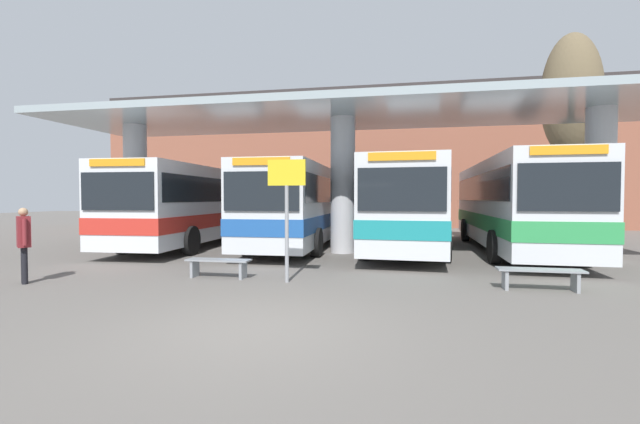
{
  "coord_description": "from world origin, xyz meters",
  "views": [
    {
      "loc": [
        2.24,
        -6.03,
        1.97
      ],
      "look_at": [
        0.0,
        5.07,
        1.6
      ],
      "focal_mm": 24.0,
      "sensor_mm": 36.0,
      "label": 1
    }
  ],
  "objects_px": {
    "transit_bus_center_bay": "(303,203)",
    "transit_bus_far_right_bay": "(511,202)",
    "transit_bus_left_bay": "(199,203)",
    "poplar_tree_behind_left": "(571,97)",
    "waiting_bench_mid_platform": "(540,274)",
    "transit_bus_right_bay": "(409,203)",
    "parked_car_street": "(355,215)",
    "waiting_bench_near_pillar": "(219,264)",
    "info_sign_platform": "(287,195)",
    "pedestrian_waiting": "(24,237)"
  },
  "relations": [
    {
      "from": "transit_bus_left_bay",
      "to": "poplar_tree_behind_left",
      "type": "height_order",
      "value": "poplar_tree_behind_left"
    },
    {
      "from": "transit_bus_far_right_bay",
      "to": "transit_bus_left_bay",
      "type": "bearing_deg",
      "value": 1.72
    },
    {
      "from": "parked_car_street",
      "to": "poplar_tree_behind_left",
      "type": "bearing_deg",
      "value": -13.37
    },
    {
      "from": "transit_bus_far_right_bay",
      "to": "poplar_tree_behind_left",
      "type": "relative_size",
      "value": 1.21
    },
    {
      "from": "transit_bus_far_right_bay",
      "to": "pedestrian_waiting",
      "type": "bearing_deg",
      "value": 35.94
    },
    {
      "from": "poplar_tree_behind_left",
      "to": "waiting_bench_mid_platform",
      "type": "bearing_deg",
      "value": -111.08
    },
    {
      "from": "transit_bus_center_bay",
      "to": "waiting_bench_mid_platform",
      "type": "xyz_separation_m",
      "value": [
        7.03,
        -7.61,
        -1.42
      ]
    },
    {
      "from": "transit_bus_center_bay",
      "to": "waiting_bench_near_pillar",
      "type": "height_order",
      "value": "transit_bus_center_bay"
    },
    {
      "from": "transit_bus_right_bay",
      "to": "waiting_bench_mid_platform",
      "type": "distance_m",
      "value": 7.91
    },
    {
      "from": "transit_bus_left_bay",
      "to": "info_sign_platform",
      "type": "height_order",
      "value": "transit_bus_left_bay"
    },
    {
      "from": "transit_bus_far_right_bay",
      "to": "waiting_bench_near_pillar",
      "type": "xyz_separation_m",
      "value": [
        -8.38,
        -7.3,
        -1.48
      ]
    },
    {
      "from": "transit_bus_far_right_bay",
      "to": "poplar_tree_behind_left",
      "type": "bearing_deg",
      "value": -125.23
    },
    {
      "from": "waiting_bench_mid_platform",
      "to": "parked_car_street",
      "type": "xyz_separation_m",
      "value": [
        -5.83,
        15.84,
        0.63
      ]
    },
    {
      "from": "waiting_bench_near_pillar",
      "to": "pedestrian_waiting",
      "type": "distance_m",
      "value": 4.42
    },
    {
      "from": "transit_bus_left_bay",
      "to": "transit_bus_center_bay",
      "type": "bearing_deg",
      "value": -175.25
    },
    {
      "from": "transit_bus_center_bay",
      "to": "pedestrian_waiting",
      "type": "bearing_deg",
      "value": 62.99
    },
    {
      "from": "waiting_bench_mid_platform",
      "to": "pedestrian_waiting",
      "type": "distance_m",
      "value": 11.54
    },
    {
      "from": "info_sign_platform",
      "to": "pedestrian_waiting",
      "type": "height_order",
      "value": "info_sign_platform"
    },
    {
      "from": "transit_bus_far_right_bay",
      "to": "parked_car_street",
      "type": "height_order",
      "value": "transit_bus_far_right_bay"
    },
    {
      "from": "parked_car_street",
      "to": "transit_bus_center_bay",
      "type": "bearing_deg",
      "value": -95.04
    },
    {
      "from": "transit_bus_left_bay",
      "to": "info_sign_platform",
      "type": "xyz_separation_m",
      "value": [
        5.96,
        -7.25,
        0.27
      ]
    },
    {
      "from": "waiting_bench_mid_platform",
      "to": "poplar_tree_behind_left",
      "type": "relative_size",
      "value": 0.18
    },
    {
      "from": "waiting_bench_near_pillar",
      "to": "poplar_tree_behind_left",
      "type": "height_order",
      "value": "poplar_tree_behind_left"
    },
    {
      "from": "transit_bus_right_bay",
      "to": "info_sign_platform",
      "type": "distance_m",
      "value": 8.04
    },
    {
      "from": "transit_bus_center_bay",
      "to": "waiting_bench_mid_platform",
      "type": "height_order",
      "value": "transit_bus_center_bay"
    },
    {
      "from": "pedestrian_waiting",
      "to": "parked_car_street",
      "type": "height_order",
      "value": "parked_car_street"
    },
    {
      "from": "pedestrian_waiting",
      "to": "transit_bus_left_bay",
      "type": "bearing_deg",
      "value": 130.3
    },
    {
      "from": "transit_bus_left_bay",
      "to": "transit_bus_center_bay",
      "type": "distance_m",
      "value": 4.5
    },
    {
      "from": "info_sign_platform",
      "to": "parked_car_street",
      "type": "xyz_separation_m",
      "value": [
        -0.3,
        16.05,
        -1.07
      ]
    },
    {
      "from": "transit_bus_center_bay",
      "to": "waiting_bench_mid_platform",
      "type": "bearing_deg",
      "value": 131.22
    },
    {
      "from": "transit_bus_far_right_bay",
      "to": "waiting_bench_mid_platform",
      "type": "relative_size",
      "value": 6.82
    },
    {
      "from": "transit_bus_far_right_bay",
      "to": "waiting_bench_near_pillar",
      "type": "relative_size",
      "value": 7.38
    },
    {
      "from": "transit_bus_right_bay",
      "to": "waiting_bench_mid_platform",
      "type": "relative_size",
      "value": 6.71
    },
    {
      "from": "transit_bus_center_bay",
      "to": "poplar_tree_behind_left",
      "type": "distance_m",
      "value": 13.86
    },
    {
      "from": "transit_bus_left_bay",
      "to": "pedestrian_waiting",
      "type": "distance_m",
      "value": 8.62
    },
    {
      "from": "transit_bus_center_bay",
      "to": "transit_bus_far_right_bay",
      "type": "relative_size",
      "value": 0.98
    },
    {
      "from": "transit_bus_right_bay",
      "to": "parked_car_street",
      "type": "bearing_deg",
      "value": -67.28
    },
    {
      "from": "pedestrian_waiting",
      "to": "transit_bus_right_bay",
      "type": "bearing_deg",
      "value": 85.2
    },
    {
      "from": "waiting_bench_mid_platform",
      "to": "transit_bus_right_bay",
      "type": "bearing_deg",
      "value": 110.16
    },
    {
      "from": "transit_bus_right_bay",
      "to": "poplar_tree_behind_left",
      "type": "relative_size",
      "value": 1.19
    },
    {
      "from": "transit_bus_far_right_bay",
      "to": "waiting_bench_mid_platform",
      "type": "xyz_separation_m",
      "value": [
        -1.04,
        -7.3,
        -1.48
      ]
    },
    {
      "from": "waiting_bench_mid_platform",
      "to": "parked_car_street",
      "type": "height_order",
      "value": "parked_car_street"
    },
    {
      "from": "transit_bus_center_bay",
      "to": "info_sign_platform",
      "type": "distance_m",
      "value": 7.97
    },
    {
      "from": "transit_bus_center_bay",
      "to": "parked_car_street",
      "type": "bearing_deg",
      "value": -99.81
    },
    {
      "from": "waiting_bench_near_pillar",
      "to": "transit_bus_left_bay",
      "type": "bearing_deg",
      "value": 120.55
    },
    {
      "from": "waiting_bench_near_pillar",
      "to": "waiting_bench_mid_platform",
      "type": "distance_m",
      "value": 7.34
    },
    {
      "from": "transit_bus_far_right_bay",
      "to": "pedestrian_waiting",
      "type": "distance_m",
      "value": 15.3
    },
    {
      "from": "pedestrian_waiting",
      "to": "parked_car_street",
      "type": "distance_m",
      "value": 18.27
    },
    {
      "from": "transit_bus_left_bay",
      "to": "poplar_tree_behind_left",
      "type": "relative_size",
      "value": 1.15
    },
    {
      "from": "waiting_bench_mid_platform",
      "to": "info_sign_platform",
      "type": "height_order",
      "value": "info_sign_platform"
    }
  ]
}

